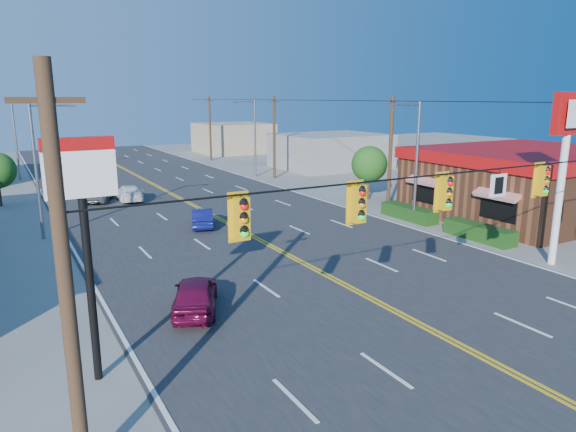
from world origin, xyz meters
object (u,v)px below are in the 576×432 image
car_blue (202,218)px  car_white (129,194)px  kfc (528,182)px  kfc_pylon (566,144)px  signal_span (469,206)px  car_silver (98,195)px  car_magenta (195,296)px  pizza_hut_sign (83,210)px

car_blue → car_white: bearing=-59.9°
kfc → kfc_pylon: 12.52m
kfc_pylon → car_blue: (-12.76, 15.88, -5.43)m
signal_span → car_white: 31.53m
kfc → kfc_pylon: size_ratio=1.92×
kfc → car_silver: kfc is taller
car_magenta → car_silver: (0.61, 24.71, -0.10)m
signal_span → car_magenta: size_ratio=5.96×
signal_span → kfc_pylon: (11.12, 4.00, 1.16)m
signal_span → car_silver: size_ratio=5.72×
signal_span → kfc: (20.02, 12.00, -2.51)m
kfc_pylon → car_white: (-14.87, 27.02, -5.41)m
signal_span → kfc: signal_span is taller
kfc_pylon → car_magenta: 18.84m
car_blue → car_white: car_white is taller
pizza_hut_sign → car_white: 28.31m
signal_span → kfc: size_ratio=1.49×
kfc_pylon → car_silver: kfc_pylon is taller
kfc → car_white: size_ratio=3.75×
kfc_pylon → car_silver: size_ratio=2.00×
car_blue → car_white: size_ratio=0.85×
signal_span → car_blue: 20.40m
signal_span → car_white: (-3.75, 31.02, -4.26)m
pizza_hut_sign → car_blue: 18.94m
kfc_pylon → pizza_hut_sign: 22.02m
kfc_pylon → kfc: bearing=42.0°
signal_span → car_magenta: 10.66m
pizza_hut_sign → signal_span: bearing=-20.2°
kfc_pylon → car_white: bearing=118.8°
kfc_pylon → signal_span: bearing=-160.2°
pizza_hut_sign → car_blue: (9.24, 15.88, -4.57)m
car_blue → car_silver: size_ratio=0.87×
signal_span → pizza_hut_sign: signal_span is taller
car_magenta → car_blue: bearing=-88.2°
kfc → car_magenta: bearing=-169.8°
car_blue → car_white: 11.33m
kfc → car_silver: 32.85m
signal_span → car_white: bearing=96.9°
car_magenta → car_blue: (5.02, 12.69, -0.08)m
pizza_hut_sign → car_magenta: (4.22, 3.20, -4.49)m
car_magenta → pizza_hut_sign: bearing=60.5°
pizza_hut_sign → car_silver: bearing=80.2°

